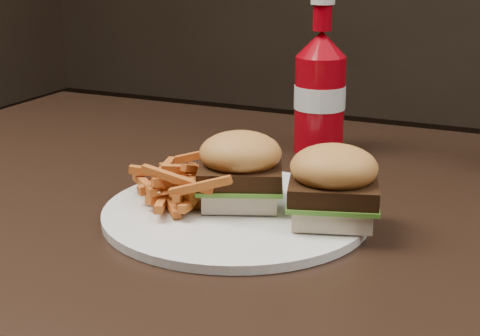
% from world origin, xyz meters
% --- Properties ---
extents(dining_table, '(1.20, 0.80, 0.04)m').
position_xyz_m(dining_table, '(0.00, 0.00, 0.73)').
color(dining_table, black).
rests_on(dining_table, ground).
extents(plate, '(0.27, 0.27, 0.01)m').
position_xyz_m(plate, '(-0.04, -0.05, 0.76)').
color(plate, white).
rests_on(plate, dining_table).
extents(sandwich_half_a, '(0.10, 0.09, 0.02)m').
position_xyz_m(sandwich_half_a, '(-0.04, -0.03, 0.77)').
color(sandwich_half_a, beige).
rests_on(sandwich_half_a, plate).
extents(sandwich_half_b, '(0.09, 0.09, 0.02)m').
position_xyz_m(sandwich_half_b, '(0.06, -0.04, 0.77)').
color(sandwich_half_b, beige).
rests_on(sandwich_half_b, plate).
extents(fries_pile, '(0.13, 0.13, 0.04)m').
position_xyz_m(fries_pile, '(-0.10, -0.04, 0.78)').
color(fries_pile, '#AE6422').
rests_on(fries_pile, plate).
extents(ketchup_bottle, '(0.08, 0.08, 0.13)m').
position_xyz_m(ketchup_bottle, '(-0.05, 0.22, 0.81)').
color(ketchup_bottle, '#9A030E').
rests_on(ketchup_bottle, dining_table).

